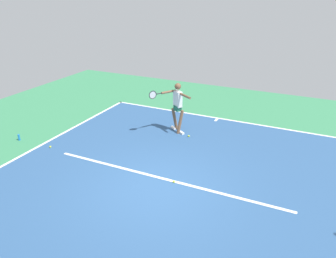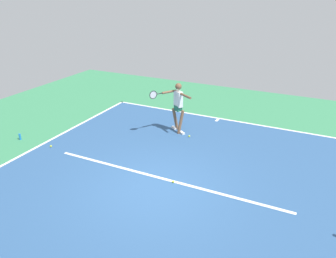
{
  "view_description": "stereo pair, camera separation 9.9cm",
  "coord_description": "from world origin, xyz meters",
  "px_view_note": "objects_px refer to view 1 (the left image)",
  "views": [
    {
      "loc": [
        -3.48,
        6.54,
        4.95
      ],
      "look_at": [
        0.49,
        -1.84,
        0.9
      ],
      "focal_mm": 35.17,
      "sensor_mm": 36.0,
      "label": 1
    },
    {
      "loc": [
        -3.56,
        6.5,
        4.95
      ],
      "look_at": [
        0.49,
        -1.84,
        0.9
      ],
      "focal_mm": 35.17,
      "sensor_mm": 36.0,
      "label": 2
    }
  ],
  "objects_px": {
    "tennis_player": "(177,104)",
    "tennis_ball_centre_court": "(189,136)",
    "tennis_ball_near_service_line": "(50,147)",
    "water_bottle": "(19,137)",
    "tennis_ball_far_corner": "(174,182)"
  },
  "relations": [
    {
      "from": "tennis_player",
      "to": "tennis_ball_centre_court",
      "type": "relative_size",
      "value": 27.86
    },
    {
      "from": "tennis_player",
      "to": "tennis_ball_centre_court",
      "type": "bearing_deg",
      "value": -171.78
    },
    {
      "from": "tennis_ball_near_service_line",
      "to": "water_bottle",
      "type": "height_order",
      "value": "water_bottle"
    },
    {
      "from": "tennis_ball_far_corner",
      "to": "water_bottle",
      "type": "xyz_separation_m",
      "value": [
        5.98,
        -0.15,
        0.08
      ]
    },
    {
      "from": "tennis_player",
      "to": "tennis_ball_far_corner",
      "type": "bearing_deg",
      "value": 144.63
    },
    {
      "from": "tennis_ball_far_corner",
      "to": "tennis_ball_near_service_line",
      "type": "distance_m",
      "value": 4.6
    },
    {
      "from": "tennis_ball_centre_court",
      "to": "water_bottle",
      "type": "bearing_deg",
      "value": 27.97
    },
    {
      "from": "tennis_player",
      "to": "water_bottle",
      "type": "bearing_deg",
      "value": 65.13
    },
    {
      "from": "tennis_ball_near_service_line",
      "to": "water_bottle",
      "type": "bearing_deg",
      "value": 0.95
    },
    {
      "from": "tennis_player",
      "to": "water_bottle",
      "type": "xyz_separation_m",
      "value": [
        4.65,
        3.04,
        -0.96
      ]
    },
    {
      "from": "tennis_player",
      "to": "water_bottle",
      "type": "height_order",
      "value": "tennis_player"
    },
    {
      "from": "tennis_ball_far_corner",
      "to": "water_bottle",
      "type": "height_order",
      "value": "water_bottle"
    },
    {
      "from": "tennis_player",
      "to": "tennis_ball_near_service_line",
      "type": "xyz_separation_m",
      "value": [
        3.26,
        3.02,
        -1.04
      ]
    },
    {
      "from": "tennis_ball_far_corner",
      "to": "tennis_ball_centre_court",
      "type": "distance_m",
      "value": 3.02
    },
    {
      "from": "tennis_ball_centre_court",
      "to": "water_bottle",
      "type": "xyz_separation_m",
      "value": [
        5.24,
        2.78,
        0.08
      ]
    }
  ]
}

